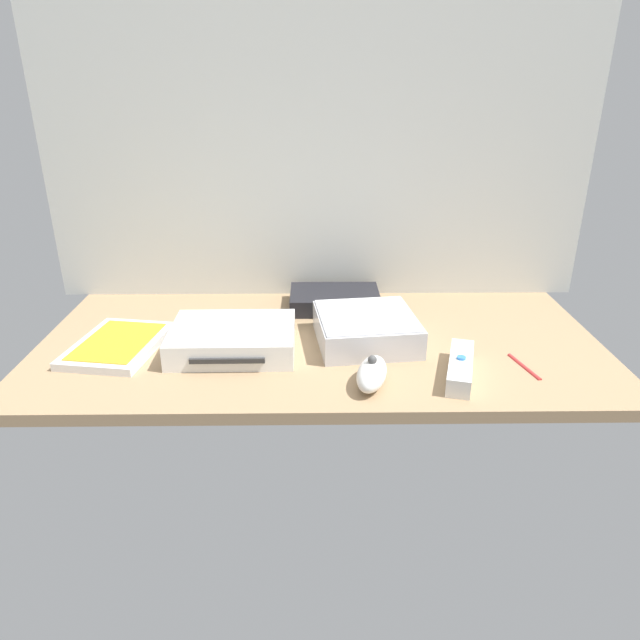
{
  "coord_description": "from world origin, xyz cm",
  "views": [
    {
      "loc": [
        -1.23,
        -93.13,
        44.06
      ],
      "look_at": [
        0.0,
        0.0,
        4.0
      ],
      "focal_mm": 32.16,
      "sensor_mm": 36.0,
      "label": 1
    }
  ],
  "objects_px": {
    "game_console": "(233,339)",
    "network_router": "(335,300)",
    "game_case": "(118,345)",
    "remote_nunchuk": "(372,374)",
    "mini_computer": "(366,329)",
    "remote_wand": "(460,367)",
    "stylus_pen": "(524,365)"
  },
  "relations": [
    {
      "from": "mini_computer",
      "to": "network_router",
      "type": "xyz_separation_m",
      "value": [
        -0.05,
        0.17,
        -0.01
      ]
    },
    {
      "from": "stylus_pen",
      "to": "remote_nunchuk",
      "type": "bearing_deg",
      "value": -167.73
    },
    {
      "from": "game_case",
      "to": "stylus_pen",
      "type": "xyz_separation_m",
      "value": [
        0.68,
        -0.08,
        -0.0
      ]
    },
    {
      "from": "mini_computer",
      "to": "remote_nunchuk",
      "type": "xyz_separation_m",
      "value": [
        -0.0,
        -0.15,
        -0.01
      ]
    },
    {
      "from": "game_console",
      "to": "game_case",
      "type": "xyz_separation_m",
      "value": [
        -0.2,
        0.01,
        -0.01
      ]
    },
    {
      "from": "network_router",
      "to": "remote_wand",
      "type": "height_order",
      "value": "same"
    },
    {
      "from": "mini_computer",
      "to": "network_router",
      "type": "bearing_deg",
      "value": 106.63
    },
    {
      "from": "game_case",
      "to": "game_console",
      "type": "bearing_deg",
      "value": 6.34
    },
    {
      "from": "game_case",
      "to": "remote_wand",
      "type": "distance_m",
      "value": 0.58
    },
    {
      "from": "game_case",
      "to": "network_router",
      "type": "relative_size",
      "value": 1.16
    },
    {
      "from": "game_console",
      "to": "game_case",
      "type": "height_order",
      "value": "game_console"
    },
    {
      "from": "remote_wand",
      "to": "stylus_pen",
      "type": "distance_m",
      "value": 0.12
    },
    {
      "from": "mini_computer",
      "to": "remote_nunchuk",
      "type": "distance_m",
      "value": 0.15
    },
    {
      "from": "mini_computer",
      "to": "network_router",
      "type": "relative_size",
      "value": 1.05
    },
    {
      "from": "game_case",
      "to": "remote_wand",
      "type": "relative_size",
      "value": 1.37
    },
    {
      "from": "game_console",
      "to": "remote_wand",
      "type": "height_order",
      "value": "game_console"
    },
    {
      "from": "game_console",
      "to": "remote_nunchuk",
      "type": "height_order",
      "value": "remote_nunchuk"
    },
    {
      "from": "game_case",
      "to": "remote_wand",
      "type": "xyz_separation_m",
      "value": [
        0.57,
        -0.11,
        0.01
      ]
    },
    {
      "from": "game_console",
      "to": "network_router",
      "type": "bearing_deg",
      "value": 46.7
    },
    {
      "from": "remote_nunchuk",
      "to": "mini_computer",
      "type": "bearing_deg",
      "value": 102.9
    },
    {
      "from": "network_router",
      "to": "mini_computer",
      "type": "bearing_deg",
      "value": -73.45
    },
    {
      "from": "mini_computer",
      "to": "remote_nunchuk",
      "type": "bearing_deg",
      "value": -91.77
    },
    {
      "from": "game_case",
      "to": "remote_nunchuk",
      "type": "xyz_separation_m",
      "value": [
        0.43,
        -0.13,
        0.01
      ]
    },
    {
      "from": "remote_wand",
      "to": "remote_nunchuk",
      "type": "xyz_separation_m",
      "value": [
        -0.14,
        -0.03,
        0.01
      ]
    },
    {
      "from": "remote_wand",
      "to": "game_case",
      "type": "bearing_deg",
      "value": -174.41
    },
    {
      "from": "game_console",
      "to": "game_case",
      "type": "distance_m",
      "value": 0.2
    },
    {
      "from": "game_console",
      "to": "stylus_pen",
      "type": "relative_size",
      "value": 2.35
    },
    {
      "from": "game_console",
      "to": "mini_computer",
      "type": "distance_m",
      "value": 0.23
    },
    {
      "from": "game_console",
      "to": "network_router",
      "type": "distance_m",
      "value": 0.27
    },
    {
      "from": "game_console",
      "to": "mini_computer",
      "type": "height_order",
      "value": "mini_computer"
    },
    {
      "from": "stylus_pen",
      "to": "network_router",
      "type": "bearing_deg",
      "value": 138.53
    },
    {
      "from": "network_router",
      "to": "remote_wand",
      "type": "xyz_separation_m",
      "value": [
        0.19,
        -0.29,
        -0.0
      ]
    }
  ]
}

